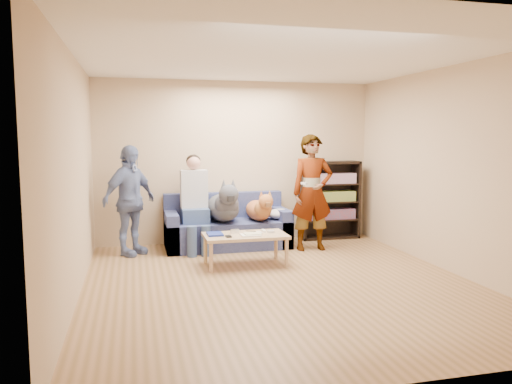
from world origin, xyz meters
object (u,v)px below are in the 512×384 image
object	(u,v)px
person_standing_right	(312,193)
bookshelf	(329,198)
camera_silver	(235,231)
dog_tan	(260,209)
person_standing_left	(129,200)
dog_gray	(224,206)
notebook_blue	(215,234)
sofa	(227,229)
person_seated	(195,199)
coffee_table	(245,238)

from	to	relation	value
person_standing_right	bookshelf	distance (m)	0.97
camera_silver	dog_tan	distance (m)	1.02
camera_silver	dog_tan	world-z (taller)	dog_tan
person_standing_right	person_standing_left	distance (m)	2.70
person_standing_right	dog_gray	bearing A→B (deg)	166.48
notebook_blue	bookshelf	bearing A→B (deg)	32.16
dog_tan	person_standing_left	bearing A→B (deg)	179.38
camera_silver	sofa	bearing A→B (deg)	85.28
person_seated	coffee_table	distance (m)	1.25
person_standing_right	dog_tan	size ratio (longest dim) A/B	1.54
person_standing_left	bookshelf	size ratio (longest dim) A/B	1.23
person_seated	bookshelf	size ratio (longest dim) A/B	1.13
dog_gray	camera_silver	bearing A→B (deg)	-91.07
person_standing_left	sofa	bearing A→B (deg)	-35.03
sofa	coffee_table	distance (m)	1.18
person_standing_right	dog_gray	size ratio (longest dim) A/B	1.37
dog_tan	bookshelf	distance (m)	1.40
notebook_blue	person_seated	distance (m)	1.07
person_seated	dog_gray	xyz separation A→B (m)	(0.44, -0.04, -0.10)
person_standing_left	sofa	world-z (taller)	person_standing_left
person_standing_left	coffee_table	distance (m)	1.83
dog_tan	dog_gray	bearing A→B (deg)	173.92
camera_silver	dog_gray	distance (m)	0.92
sofa	coffee_table	xyz separation A→B (m)	(0.03, -1.18, 0.09)
person_standing_left	coffee_table	xyz separation A→B (m)	(1.49, -0.97, -0.42)
person_standing_right	person_seated	world-z (taller)	person_standing_right
dog_gray	coffee_table	distance (m)	1.06
notebook_blue	coffee_table	world-z (taller)	notebook_blue
notebook_blue	bookshelf	distance (m)	2.57
camera_silver	sofa	distance (m)	1.08
person_seated	dog_gray	size ratio (longest dim) A/B	1.15
person_standing_left	dog_tan	size ratio (longest dim) A/B	1.40
dog_tan	coffee_table	world-z (taller)	dog_tan
notebook_blue	bookshelf	xyz separation A→B (m)	(2.17, 1.36, 0.25)
person_standing_right	person_seated	xyz separation A→B (m)	(-1.72, 0.39, -0.10)
notebook_blue	person_seated	xyz separation A→B (m)	(-0.14, 1.00, 0.34)
sofa	dog_gray	world-z (taller)	dog_gray
person_seated	dog_tan	size ratio (longest dim) A/B	1.29
sofa	coffee_table	size ratio (longest dim) A/B	1.73
person_seated	dog_tan	distance (m)	1.00
person_seated	dog_gray	bearing A→B (deg)	-5.47
person_standing_left	bookshelf	distance (m)	3.29
notebook_blue	person_standing_right	bearing A→B (deg)	21.16
coffee_table	dog_gray	bearing A→B (deg)	95.84
camera_silver	dog_tan	size ratio (longest dim) A/B	0.10
camera_silver	dog_gray	world-z (taller)	dog_gray
person_standing_left	dog_tan	bearing A→B (deg)	-43.67
sofa	person_seated	world-z (taller)	person_seated
notebook_blue	person_seated	size ratio (longest dim) A/B	0.18
notebook_blue	dog_gray	world-z (taller)	dog_gray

